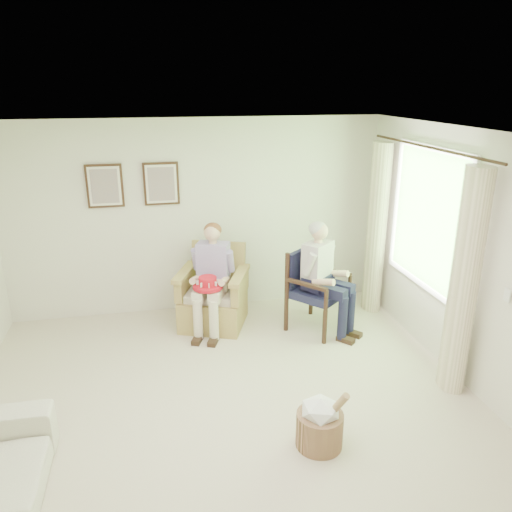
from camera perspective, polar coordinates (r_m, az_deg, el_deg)
The scene contains 15 objects.
floor at distance 4.84m, azimuth -2.58°, elevation -19.22°, with size 5.50×5.50×0.00m, color beige.
back_wall at distance 6.74m, azimuth -6.70°, elevation 4.41°, with size 5.00×0.04×2.60m, color silver.
right_wall at distance 5.15m, azimuth 25.78°, elevation -2.14°, with size 0.04×5.50×2.60m, color silver.
ceiling at distance 3.82m, azimuth -3.17°, elevation 13.07°, with size 5.00×5.50×0.02m, color white.
window at distance 5.99m, azimuth 19.07°, elevation 4.40°, with size 0.13×2.50×1.63m.
curtain_left at distance 5.27m, azimuth 22.66°, elevation -2.99°, with size 0.34×0.34×2.30m, color beige.
curtain_right at distance 6.86m, azimuth 13.61°, elevation 2.96°, with size 0.34×0.34×2.30m, color beige.
framed_print_left at distance 6.60m, azimuth -16.90°, elevation 7.66°, with size 0.45×0.05×0.55m.
framed_print_right at distance 6.57m, azimuth -10.77°, elevation 8.11°, with size 0.45×0.05×0.55m.
wicker_armchair at distance 6.54m, azimuth -4.94°, elevation -5.03°, with size 0.81×0.80×1.04m.
wood_armchair at distance 6.43m, azimuth 6.90°, elevation -3.35°, with size 0.66×0.62×1.01m.
person_wicker at distance 6.24m, azimuth -4.90°, elevation -1.69°, with size 0.40×0.63×1.35m.
person_dark at distance 6.19m, azimuth 7.49°, elevation -1.66°, with size 0.40×0.63×1.39m.
red_hat at distance 6.09m, azimuth -5.54°, elevation -3.20°, with size 0.36×0.36×0.14m.
hatbox at distance 4.57m, azimuth 7.34°, elevation -18.33°, with size 0.50×0.50×0.60m.
Camera 1 is at (-0.60, -3.75, 3.00)m, focal length 35.00 mm.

